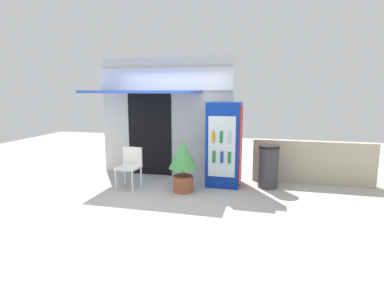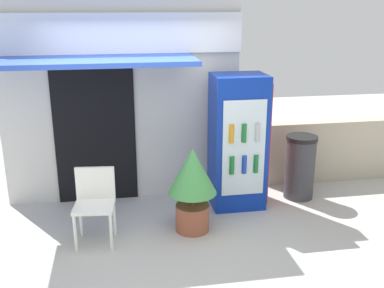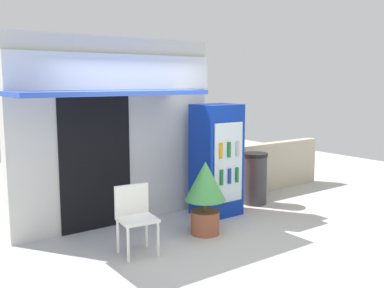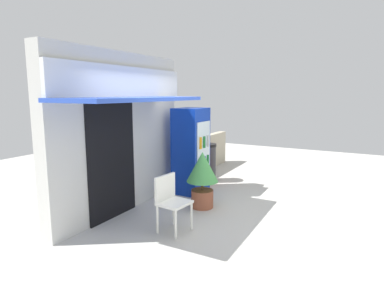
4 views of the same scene
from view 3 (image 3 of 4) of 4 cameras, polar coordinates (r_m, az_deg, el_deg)
The scene contains 7 objects.
ground at distance 5.95m, azimuth -0.28°, elevation -13.43°, with size 16.00×16.00×0.00m, color beige.
storefront_building at distance 6.78m, azimuth -10.03°, elevation 2.08°, with size 3.32×1.29×2.84m.
drink_cooler at distance 7.21m, azimuth 3.26°, elevation -2.08°, with size 0.73×0.64×1.82m.
plastic_chair at distance 5.71m, azimuth -7.39°, elevation -8.90°, with size 0.50×0.46×0.88m.
potted_plant_near_shop at distance 6.32m, azimuth 1.73°, elevation -6.03°, with size 0.59×0.59×1.06m.
trash_bin at distance 7.97m, azimuth 8.16°, elevation -4.42°, with size 0.44×0.44×0.92m.
stone_boundary_wall at distance 9.02m, azimuth 9.97°, elevation -2.89°, with size 2.61×0.20×0.96m, color #B7AD93.
Camera 3 is at (-3.24, -4.49, 2.19)m, focal length 41.16 mm.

